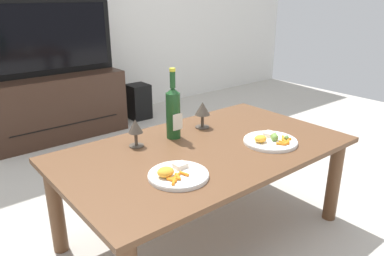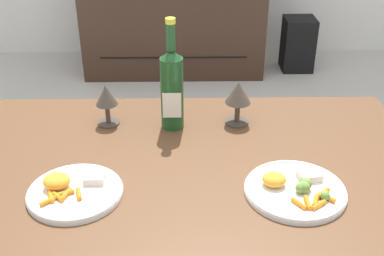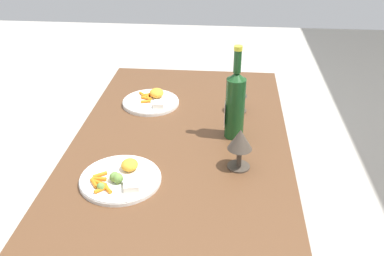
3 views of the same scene
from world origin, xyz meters
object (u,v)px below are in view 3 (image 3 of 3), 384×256
object	(u,v)px
dinner_plate_left	(152,101)
dinner_plate_right	(121,178)
dining_table	(181,155)
goblet_left	(239,91)
wine_bottle	(235,102)
goblet_right	(240,142)

from	to	relation	value
dinner_plate_left	dinner_plate_right	bearing A→B (deg)	-0.22
dining_table	dinner_plate_left	size ratio (longest dim) A/B	5.64
dining_table	dinner_plate_left	xyz separation A→B (m)	(-0.29, -0.16, 0.08)
dining_table	goblet_left	size ratio (longest dim) A/B	10.13
wine_bottle	goblet_left	world-z (taller)	wine_bottle
goblet_left	dinner_plate_right	xyz separation A→B (m)	(0.53, -0.38, -0.08)
dining_table	dinner_plate_right	bearing A→B (deg)	-29.87
dining_table	dinner_plate_left	distance (m)	0.34
goblet_right	dinner_plate_left	size ratio (longest dim) A/B	0.59
goblet_left	goblet_right	bearing A→B (deg)	-0.00
dinner_plate_right	goblet_right	bearing A→B (deg)	106.81
dining_table	wine_bottle	distance (m)	0.29
wine_bottle	goblet_left	size ratio (longest dim) A/B	2.60
dinner_plate_right	goblet_left	bearing A→B (deg)	144.57
goblet_left	dining_table	bearing A→B (deg)	-40.96
dining_table	wine_bottle	world-z (taller)	wine_bottle
wine_bottle	goblet_right	bearing A→B (deg)	5.00
dining_table	goblet_left	world-z (taller)	goblet_left
dining_table	dinner_plate_left	world-z (taller)	dinner_plate_left
wine_bottle	dinner_plate_right	distance (m)	0.50
wine_bottle	dinner_plate_left	distance (m)	0.45
dinner_plate_left	dinner_plate_right	world-z (taller)	dinner_plate_left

